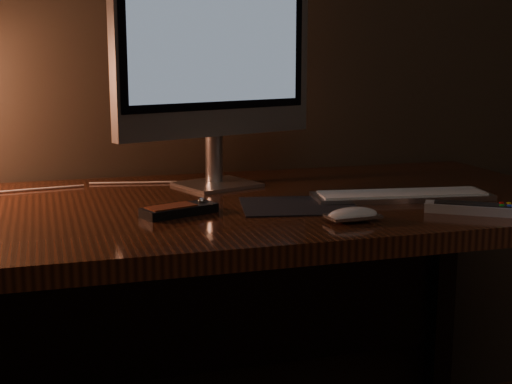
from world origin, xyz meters
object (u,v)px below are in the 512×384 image
object	(u,v)px
desk	(216,251)
monitor	(216,47)
media_remote	(179,210)
keyboard	(402,195)
mouse	(353,217)
tv_remote	(472,208)

from	to	relation	value
desk	monitor	size ratio (longest dim) A/B	2.89
desk	media_remote	size ratio (longest dim) A/B	9.95
keyboard	monitor	bearing A→B (deg)	151.99
desk	monitor	xyz separation A→B (m)	(0.03, 0.11, 0.46)
desk	keyboard	xyz separation A→B (m)	(0.38, -0.15, 0.14)
mouse	media_remote	distance (m)	0.34
keyboard	media_remote	size ratio (longest dim) A/B	2.44
mouse	tv_remote	world-z (taller)	tv_remote
monitor	keyboard	bearing A→B (deg)	-56.18
monitor	mouse	world-z (taller)	monitor
monitor	keyboard	distance (m)	0.54
keyboard	desk	bearing A→B (deg)	166.78
desk	media_remote	bearing A→B (deg)	-124.00
keyboard	mouse	xyz separation A→B (m)	(-0.20, -0.17, 0.00)
mouse	tv_remote	size ratio (longest dim) A/B	0.57
desk	tv_remote	xyz separation A→B (m)	(0.45, -0.33, 0.14)
monitor	keyboard	xyz separation A→B (m)	(0.35, -0.26, -0.32)
desk	keyboard	distance (m)	0.43
keyboard	media_remote	xyz separation A→B (m)	(-0.50, -0.02, 0.00)
keyboard	media_remote	distance (m)	0.50
desk	tv_remote	size ratio (longest dim) A/B	9.03
keyboard	tv_remote	bearing A→B (deg)	-62.11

